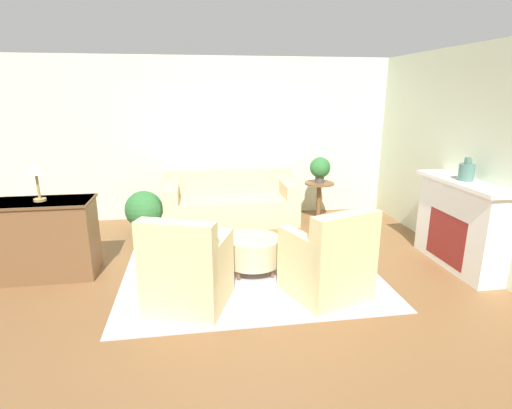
{
  "coord_description": "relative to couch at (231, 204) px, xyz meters",
  "views": [
    {
      "loc": [
        -0.65,
        -4.55,
        2.21
      ],
      "look_at": [
        0.15,
        0.55,
        0.75
      ],
      "focal_mm": 28.0,
      "sensor_mm": 36.0,
      "label": 1
    }
  ],
  "objects": [
    {
      "name": "wall_right",
      "position": [
        2.98,
        -2.11,
        1.07
      ],
      "size": [
        0.12,
        9.74,
        2.8
      ],
      "color": "beige",
      "rests_on": "ground_plane"
    },
    {
      "name": "fireplace",
      "position": [
        2.73,
        -2.27,
        0.27
      ],
      "size": [
        0.44,
        1.48,
        1.15
      ],
      "color": "white",
      "rests_on": "ground_plane"
    },
    {
      "name": "ground_plane",
      "position": [
        0.05,
        -2.11,
        -0.33
      ],
      "size": [
        16.0,
        16.0,
        0.0
      ],
      "primitive_type": "plane",
      "color": "brown"
    },
    {
      "name": "table_lamp",
      "position": [
        -2.43,
        -1.76,
        1.01
      ],
      "size": [
        0.25,
        0.25,
        0.48
      ],
      "color": "tan",
      "rests_on": "dresser"
    },
    {
      "name": "couch",
      "position": [
        0.0,
        0.0,
        0.0
      ],
      "size": [
        2.25,
        0.88,
        0.9
      ],
      "color": "#C6B289",
      "rests_on": "ground_plane"
    },
    {
      "name": "potted_plant_on_side_table",
      "position": [
        1.53,
        -0.14,
        0.62
      ],
      "size": [
        0.36,
        0.36,
        0.44
      ],
      "color": "#4C4742",
      "rests_on": "side_table"
    },
    {
      "name": "armchair_left",
      "position": [
        -0.73,
        -2.79,
        0.06
      ],
      "size": [
        1.0,
        1.0,
        1.02
      ],
      "color": "beige",
      "rests_on": "rug"
    },
    {
      "name": "potted_plant_floor",
      "position": [
        -1.42,
        -0.39,
        0.06
      ],
      "size": [
        0.59,
        0.59,
        0.71
      ],
      "color": "#4C4742",
      "rests_on": "ground_plane"
    },
    {
      "name": "side_table",
      "position": [
        1.53,
        -0.14,
        0.14
      ],
      "size": [
        0.51,
        0.51,
        0.69
      ],
      "color": "brown",
      "rests_on": "ground_plane"
    },
    {
      "name": "vase_mantel_near",
      "position": [
        2.72,
        -2.27,
        0.93
      ],
      "size": [
        0.19,
        0.19,
        0.29
      ],
      "color": "#477066",
      "rests_on": "fireplace"
    },
    {
      "name": "dresser",
      "position": [
        -2.43,
        -1.76,
        0.17
      ],
      "size": [
        1.17,
        0.59,
        0.96
      ],
      "color": "brown",
      "rests_on": "ground_plane"
    },
    {
      "name": "rug",
      "position": [
        0.05,
        -2.11,
        -0.33
      ],
      "size": [
        3.14,
        2.37,
        0.01
      ],
      "color": "#BCB2C1",
      "rests_on": "ground_plane"
    },
    {
      "name": "wall_back",
      "position": [
        0.05,
        0.53,
        1.07
      ],
      "size": [
        9.16,
        0.12,
        2.8
      ],
      "color": "beige",
      "rests_on": "ground_plane"
    },
    {
      "name": "ottoman_table",
      "position": [
        0.08,
        -2.05,
        -0.04
      ],
      "size": [
        0.69,
        0.69,
        0.45
      ],
      "color": "#C6B289",
      "rests_on": "rug"
    },
    {
      "name": "armchair_right",
      "position": [
        0.82,
        -2.79,
        0.06
      ],
      "size": [
        1.0,
        1.0,
        1.02
      ],
      "color": "beige",
      "rests_on": "rug"
    }
  ]
}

